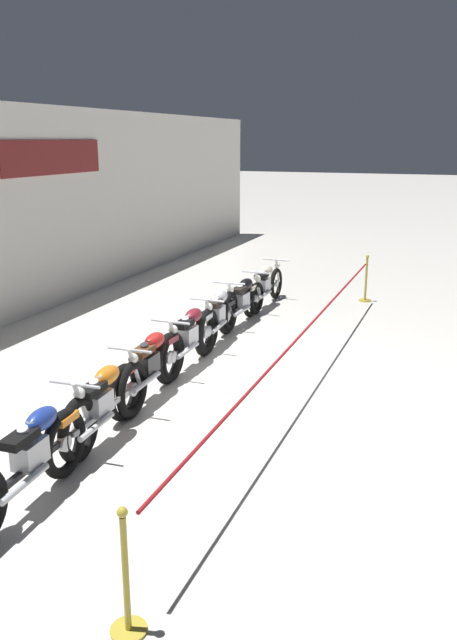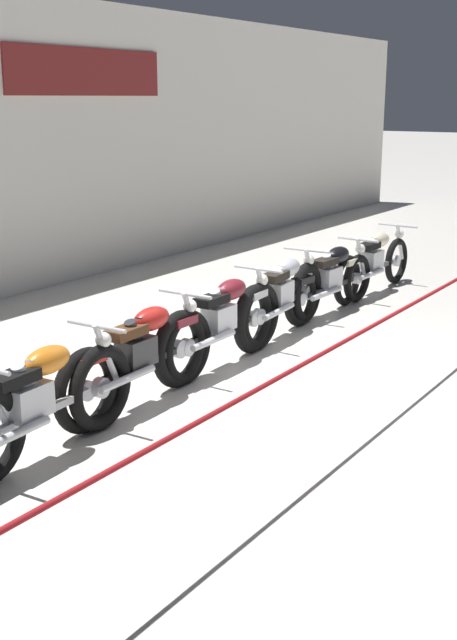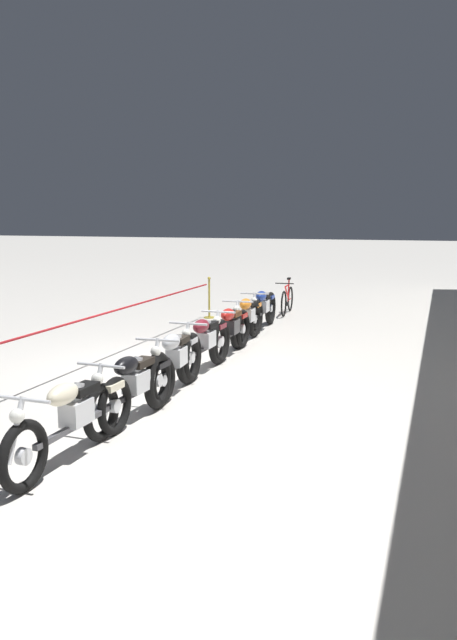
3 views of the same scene
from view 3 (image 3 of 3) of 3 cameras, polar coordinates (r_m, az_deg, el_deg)
The scene contains 10 objects.
ground_plane at distance 10.68m, azimuth -5.64°, elevation -4.48°, with size 120.00×120.00×0.00m, color silver.
motorcycle_blue_0 at distance 14.14m, azimuth 3.14°, elevation 0.97°, with size 2.46×0.62×0.96m.
motorcycle_orange_1 at distance 12.89m, azimuth 1.74°, elevation 0.14°, with size 2.35×0.62×0.96m.
motorcycle_red_2 at distance 11.54m, azimuth 0.19°, elevation -0.95°, with size 2.21×0.62×0.96m.
motorcycle_maroon_3 at distance 10.30m, azimuth -2.17°, elevation -2.22°, with size 2.25×0.62×0.97m.
motorcycle_silver_4 at distance 9.08m, azimuth -4.88°, elevation -3.88°, with size 2.22×0.62×0.97m.
motorcycle_black_5 at distance 7.96m, azimuth -8.67°, elevation -6.01°, with size 2.19×0.62×0.92m.
motorcycle_cream_6 at distance 6.85m, azimuth -14.01°, elevation -8.68°, with size 2.37×0.62×0.93m.
bicycle at distance 16.61m, azimuth 5.39°, elevation 1.83°, with size 1.69×0.48×0.94m.
stanchion_far_left at distance 12.30m, azimuth -8.16°, elevation 0.84°, with size 10.49×0.28×1.05m.
Camera 3 is at (9.41, 4.34, 2.57)m, focal length 35.00 mm.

